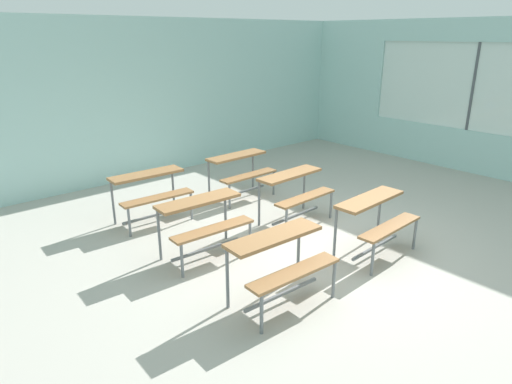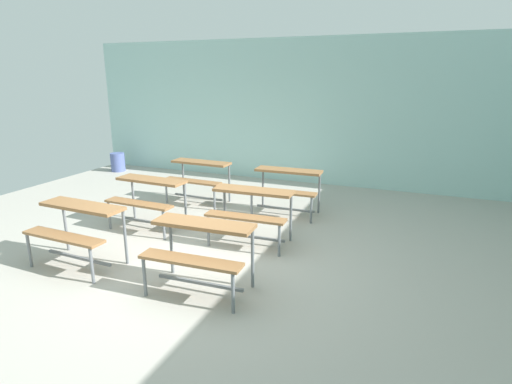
{
  "view_description": "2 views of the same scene",
  "coord_description": "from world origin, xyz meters",
  "px_view_note": "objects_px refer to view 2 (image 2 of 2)",
  "views": [
    {
      "loc": [
        -4.14,
        -3.46,
        2.7
      ],
      "look_at": [
        -0.4,
        0.84,
        0.67
      ],
      "focal_mm": 31.32,
      "sensor_mm": 36.0,
      "label": 1
    },
    {
      "loc": [
        2.47,
        -4.01,
        2.23
      ],
      "look_at": [
        0.27,
        1.42,
        0.58
      ],
      "focal_mm": 28.82,
      "sensor_mm": 36.0,
      "label": 2
    }
  ],
  "objects_px": {
    "desk_bench_r0c0": "(76,221)",
    "desk_bench_r1c1": "(251,204)",
    "desk_bench_r2c1": "(286,181)",
    "desk_bench_r0c1": "(200,242)",
    "desk_bench_r2c0": "(198,172)",
    "desk_bench_r1c0": "(147,192)",
    "trash_bin": "(118,162)"
  },
  "relations": [
    {
      "from": "desk_bench_r0c0",
      "to": "desk_bench_r1c1",
      "type": "xyz_separation_m",
      "value": [
        1.66,
        1.42,
        0.0
      ]
    },
    {
      "from": "desk_bench_r1c1",
      "to": "desk_bench_r2c1",
      "type": "distance_m",
      "value": 1.36
    },
    {
      "from": "desk_bench_r2c1",
      "to": "desk_bench_r0c0",
      "type": "bearing_deg",
      "value": -123.2
    },
    {
      "from": "desk_bench_r0c1",
      "to": "desk_bench_r2c0",
      "type": "height_order",
      "value": "same"
    },
    {
      "from": "desk_bench_r1c1",
      "to": "desk_bench_r2c1",
      "type": "bearing_deg",
      "value": 84.95
    },
    {
      "from": "desk_bench_r2c0",
      "to": "desk_bench_r2c1",
      "type": "relative_size",
      "value": 1.01
    },
    {
      "from": "desk_bench_r1c0",
      "to": "desk_bench_r0c1",
      "type": "bearing_deg",
      "value": -36.99
    },
    {
      "from": "desk_bench_r0c1",
      "to": "desk_bench_r1c1",
      "type": "height_order",
      "value": "same"
    },
    {
      "from": "desk_bench_r0c1",
      "to": "desk_bench_r2c0",
      "type": "xyz_separation_m",
      "value": [
        -1.63,
        2.82,
        0.0
      ]
    },
    {
      "from": "desk_bench_r1c0",
      "to": "desk_bench_r0c0",
      "type": "bearing_deg",
      "value": -87.45
    },
    {
      "from": "desk_bench_r0c0",
      "to": "desk_bench_r1c1",
      "type": "distance_m",
      "value": 2.19
    },
    {
      "from": "desk_bench_r1c1",
      "to": "desk_bench_r2c0",
      "type": "bearing_deg",
      "value": 136.78
    },
    {
      "from": "desk_bench_r2c0",
      "to": "desk_bench_r2c1",
      "type": "bearing_deg",
      "value": 0.64
    },
    {
      "from": "desk_bench_r1c0",
      "to": "desk_bench_r2c0",
      "type": "relative_size",
      "value": 1.0
    },
    {
      "from": "desk_bench_r0c1",
      "to": "trash_bin",
      "type": "relative_size",
      "value": 2.55
    },
    {
      "from": "desk_bench_r1c0",
      "to": "desk_bench_r2c1",
      "type": "relative_size",
      "value": 1.01
    },
    {
      "from": "desk_bench_r2c1",
      "to": "trash_bin",
      "type": "distance_m",
      "value": 5.05
    },
    {
      "from": "desk_bench_r0c1",
      "to": "desk_bench_r2c1",
      "type": "relative_size",
      "value": 1.01
    },
    {
      "from": "desk_bench_r2c1",
      "to": "desk_bench_r2c0",
      "type": "bearing_deg",
      "value": 177.1
    },
    {
      "from": "desk_bench_r0c1",
      "to": "desk_bench_r1c1",
      "type": "bearing_deg",
      "value": 88.07
    },
    {
      "from": "desk_bench_r0c1",
      "to": "desk_bench_r2c1",
      "type": "xyz_separation_m",
      "value": [
        0.05,
        2.78,
        0.0
      ]
    },
    {
      "from": "desk_bench_r2c0",
      "to": "desk_bench_r1c0",
      "type": "bearing_deg",
      "value": -89.5
    },
    {
      "from": "desk_bench_r2c0",
      "to": "trash_bin",
      "type": "height_order",
      "value": "desk_bench_r2c0"
    },
    {
      "from": "desk_bench_r1c1",
      "to": "trash_bin",
      "type": "xyz_separation_m",
      "value": [
        -4.72,
        2.91,
        -0.34
      ]
    },
    {
      "from": "desk_bench_r0c0",
      "to": "desk_bench_r1c1",
      "type": "height_order",
      "value": "same"
    },
    {
      "from": "desk_bench_r2c0",
      "to": "desk_bench_r2c1",
      "type": "xyz_separation_m",
      "value": [
        1.69,
        -0.05,
        0.0
      ]
    },
    {
      "from": "desk_bench_r1c1",
      "to": "desk_bench_r2c1",
      "type": "height_order",
      "value": "same"
    },
    {
      "from": "desk_bench_r0c1",
      "to": "trash_bin",
      "type": "xyz_separation_m",
      "value": [
        -4.74,
        4.32,
        -0.34
      ]
    },
    {
      "from": "desk_bench_r0c1",
      "to": "desk_bench_r1c0",
      "type": "relative_size",
      "value": 1.0
    },
    {
      "from": "desk_bench_r1c0",
      "to": "desk_bench_r2c0",
      "type": "xyz_separation_m",
      "value": [
        0.04,
        1.44,
        0.0
      ]
    },
    {
      "from": "desk_bench_r1c1",
      "to": "desk_bench_r2c0",
      "type": "xyz_separation_m",
      "value": [
        -1.62,
        1.41,
        0.0
      ]
    },
    {
      "from": "desk_bench_r1c1",
      "to": "trash_bin",
      "type": "relative_size",
      "value": 2.54
    }
  ]
}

